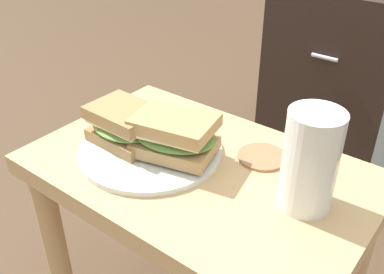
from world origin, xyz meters
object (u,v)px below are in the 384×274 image
object	(u,v)px
plate	(151,150)
sandwich_back	(175,135)
coaster	(262,157)
sandwich_front	(125,125)
beer_glass	(310,161)

from	to	relation	value
plate	sandwich_back	world-z (taller)	sandwich_back
coaster	sandwich_back	bearing A→B (deg)	-140.88
sandwich_back	coaster	xyz separation A→B (m)	(0.11, 0.09, -0.05)
sandwich_front	beer_glass	bearing A→B (deg)	8.60
plate	coaster	distance (m)	0.19
plate	sandwich_front	size ratio (longest dim) A/B	1.89
plate	sandwich_front	xyz separation A→B (m)	(-0.05, -0.01, 0.04)
coaster	sandwich_front	bearing A→B (deg)	-151.53
coaster	beer_glass	bearing A→B (deg)	-31.55
sandwich_front	sandwich_back	bearing A→B (deg)	12.22
beer_glass	coaster	size ratio (longest dim) A/B	1.81
plate	sandwich_front	bearing A→B (deg)	-167.78
sandwich_back	coaster	bearing A→B (deg)	39.12
sandwich_back	beer_glass	xyz separation A→B (m)	(0.22, 0.03, 0.03)
plate	beer_glass	distance (m)	0.28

